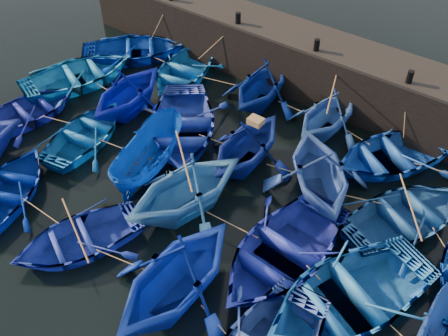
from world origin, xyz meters
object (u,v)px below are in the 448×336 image
Objects in this scene: boat_0 at (135,49)px; boat_13 at (30,110)px; boat_8 at (182,126)px; wooden_crate at (256,121)px.

boat_0 reaches higher than boat_13.
boat_13 is (-0.10, -6.30, -0.07)m from boat_0.
wooden_crate is at bearing -35.80° from boat_8.
boat_0 is 9.58× the size of wooden_crate.
boat_0 is 1.15× the size of boat_13.
boat_8 reaches higher than boat_0.
boat_8 is 3.86m from wooden_crate.
wooden_crate is (3.44, 0.16, 1.74)m from boat_8.
wooden_crate is (9.46, 3.14, 1.86)m from boat_13.
boat_0 is 10.04m from wooden_crate.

